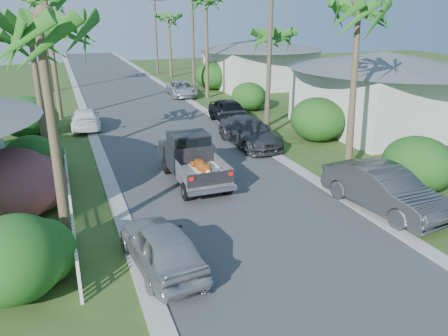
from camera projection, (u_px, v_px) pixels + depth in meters
name	position (u px, v px, depth m)	size (l,w,h in m)	color
ground	(289.00, 260.00, 13.21)	(120.00, 120.00, 0.00)	#324C1C
road	(139.00, 105.00, 35.21)	(8.00, 100.00, 0.02)	#38383A
curb_left	(83.00, 108.00, 33.77)	(0.60, 100.00, 0.06)	#A5A39E
curb_right	(190.00, 101.00, 36.64)	(0.60, 100.00, 0.06)	#A5A39E
pickup_truck	(191.00, 157.00, 19.28)	(1.98, 5.12, 2.06)	black
parked_car_rn	(383.00, 190.00, 16.26)	(1.76, 5.04, 1.66)	#313336
parked_car_rm	(249.00, 132.00, 24.29)	(2.11, 5.18, 1.50)	#333539
parked_car_rf	(230.00, 112.00, 29.11)	(1.84, 4.57, 1.56)	black
parked_car_rd	(182.00, 89.00, 38.55)	(2.13, 4.61, 1.28)	silver
parked_car_ln	(162.00, 246.00, 12.58)	(1.65, 4.11, 1.40)	#A1A2A8
parked_car_lf	(85.00, 119.00, 27.87)	(1.77, 4.36, 1.26)	white
palm_l_a	(38.00, 18.00, 11.44)	(4.40, 4.40, 8.20)	brown
palm_l_b	(30.00, 34.00, 19.43)	(4.40, 4.40, 7.40)	brown
palm_l_d	(43.00, 19.00, 38.80)	(4.40, 4.40, 7.70)	brown
palm_r_a	(362.00, 3.00, 18.09)	(4.40, 4.40, 8.70)	brown
palm_r_b	(270.00, 31.00, 26.61)	(4.40, 4.40, 7.20)	brown
palm_r_d	(169.00, 15.00, 48.32)	(4.40, 4.40, 8.00)	brown
shrub_l_a	(14.00, 258.00, 11.21)	(2.60, 2.86, 2.20)	#134217
shrub_l_b	(14.00, 185.00, 15.45)	(3.00, 3.30, 2.60)	#B81A5B
shrub_l_c	(31.00, 158.00, 19.20)	(2.40, 2.64, 2.00)	#134217
shrub_l_d	(25.00, 117.00, 25.98)	(3.20, 3.52, 2.40)	#134217
shrub_r_a	(418.00, 164.00, 18.00)	(2.80, 3.08, 2.30)	#134217
shrub_r_b	(317.00, 119.00, 25.07)	(3.00, 3.30, 2.50)	#134217
shrub_r_c	(249.00, 96.00, 32.96)	(2.60, 2.86, 2.10)	#134217
shrub_r_d	(212.00, 76.00, 41.85)	(3.20, 3.52, 2.60)	#134217
picket_fence	(71.00, 203.00, 15.88)	(0.10, 11.00, 1.00)	white
house_right_near	(381.00, 94.00, 27.36)	(8.00, 9.00, 4.80)	silver
house_right_far	(259.00, 65.00, 43.24)	(9.00, 8.00, 4.60)	silver
utility_pole_b	(269.00, 58.00, 24.97)	(1.60, 0.26, 9.00)	brown
utility_pole_c	(193.00, 42.00, 38.17)	(1.60, 0.26, 9.00)	brown
utility_pole_d	(156.00, 34.00, 51.38)	(1.60, 0.26, 9.00)	brown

